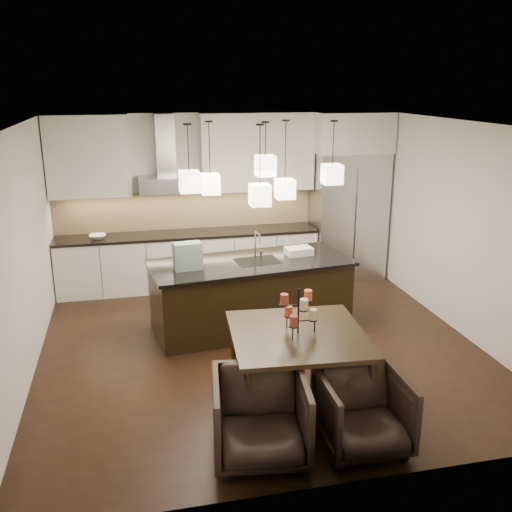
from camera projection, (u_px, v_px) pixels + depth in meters
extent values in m
cube|color=black|center=(259.00, 346.00, 7.40)|extent=(5.50, 5.50, 0.02)
cube|color=white|center=(260.00, 124.00, 6.57)|extent=(5.50, 5.50, 0.02)
cube|color=silver|center=(223.00, 198.00, 9.56)|extent=(5.50, 0.02, 2.80)
cube|color=silver|center=(340.00, 335.00, 4.41)|extent=(5.50, 0.02, 2.80)
cube|color=silver|center=(21.00, 256.00, 6.41)|extent=(0.02, 5.50, 2.80)
cube|color=silver|center=(462.00, 229.00, 7.57)|extent=(0.02, 5.50, 2.80)
cube|color=#B7B7BA|center=(348.00, 216.00, 9.74)|extent=(1.20, 0.72, 2.15)
cube|color=silver|center=(352.00, 132.00, 9.33)|extent=(1.26, 0.72, 0.65)
cube|color=silver|center=(189.00, 261.00, 9.40)|extent=(4.21, 0.62, 0.88)
cube|color=black|center=(188.00, 234.00, 9.27)|extent=(4.21, 0.66, 0.04)
cube|color=#CFB77E|center=(186.00, 210.00, 9.45)|extent=(4.21, 0.02, 0.63)
cube|color=silver|center=(88.00, 156.00, 8.71)|extent=(1.25, 0.35, 1.25)
cube|color=silver|center=(257.00, 152.00, 9.27)|extent=(1.85, 0.35, 1.25)
cube|color=#B7B7BA|center=(167.00, 184.00, 9.01)|extent=(0.90, 0.52, 0.24)
cube|color=#B7B7BA|center=(165.00, 145.00, 8.94)|extent=(0.30, 0.28, 0.96)
imported|color=silver|center=(98.00, 237.00, 8.91)|extent=(0.27, 0.27, 0.06)
cube|color=black|center=(251.00, 296.00, 7.82)|extent=(2.71, 1.34, 0.92)
cube|color=black|center=(251.00, 263.00, 7.68)|extent=(2.80, 1.44, 0.04)
cube|color=#215542|center=(187.00, 256.00, 7.29)|extent=(0.37, 0.23, 0.35)
cube|color=silver|center=(299.00, 251.00, 7.95)|extent=(0.38, 0.29, 0.10)
cylinder|color=beige|center=(313.00, 314.00, 5.79)|extent=(0.09, 0.09, 0.11)
cylinder|color=#DE5735|center=(288.00, 311.00, 5.88)|extent=(0.09, 0.09, 0.11)
cylinder|color=maroon|center=(294.00, 321.00, 5.64)|extent=(0.09, 0.09, 0.11)
cylinder|color=#DE5735|center=(308.00, 295.00, 5.83)|extent=(0.09, 0.09, 0.11)
cylinder|color=maroon|center=(284.00, 299.00, 5.72)|extent=(0.09, 0.09, 0.11)
cylinder|color=beige|center=(304.00, 304.00, 5.59)|extent=(0.09, 0.09, 0.11)
imported|color=black|center=(260.00, 417.00, 5.11)|extent=(0.95, 0.97, 0.79)
imported|color=black|center=(363.00, 412.00, 5.25)|extent=(0.79, 0.81, 0.73)
cube|color=#EEEAC4|center=(189.00, 182.00, 6.96)|extent=(0.24, 0.24, 0.26)
cube|color=#EEEAC4|center=(210.00, 184.00, 7.45)|extent=(0.24, 0.24, 0.26)
cube|color=#EEEAC4|center=(265.00, 166.00, 7.26)|extent=(0.24, 0.24, 0.26)
cube|color=#EEEAC4|center=(285.00, 189.00, 7.66)|extent=(0.24, 0.24, 0.26)
cube|color=#EEEAC4|center=(332.00, 174.00, 7.52)|extent=(0.24, 0.24, 0.26)
cube|color=#EEEAC4|center=(260.00, 195.00, 6.96)|extent=(0.24, 0.24, 0.26)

